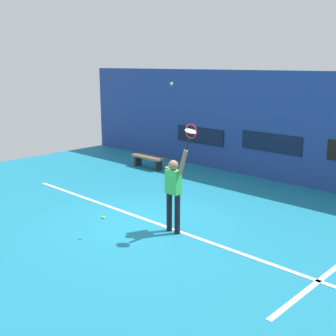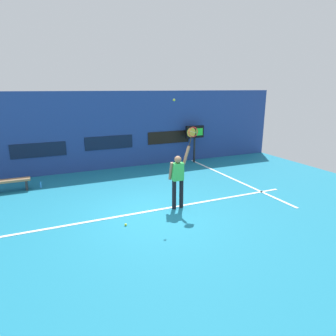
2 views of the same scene
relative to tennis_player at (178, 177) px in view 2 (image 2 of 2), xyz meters
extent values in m
plane|color=teal|center=(-0.84, -0.08, -1.01)|extent=(18.00, 18.00, 0.00)
cube|color=navy|center=(-0.84, 5.65, 0.76)|extent=(18.00, 0.20, 3.55)
cube|color=#0C1933|center=(-0.84, 5.53, 0.24)|extent=(2.20, 0.03, 0.60)
cube|color=#0C1933|center=(-3.84, 5.53, 0.14)|extent=(2.20, 0.03, 0.60)
cube|color=black|center=(2.16, 5.53, 0.28)|extent=(2.20, 0.03, 0.60)
cube|color=white|center=(-0.84, 0.09, -1.00)|extent=(10.00, 0.10, 0.01)
cube|color=white|center=(3.45, 1.92, -1.00)|extent=(0.10, 7.00, 0.01)
cylinder|color=black|center=(-0.13, 0.00, -0.55)|extent=(0.13, 0.13, 0.92)
cylinder|color=black|center=(0.12, 0.00, -0.55)|extent=(0.13, 0.13, 0.92)
cube|color=green|center=(-0.01, 0.00, 0.18)|extent=(0.34, 0.20, 0.55)
sphere|color=#8C6647|center=(-0.01, 0.00, 0.57)|extent=(0.22, 0.22, 0.22)
cylinder|color=#8C6647|center=(0.28, 0.00, 0.68)|extent=(0.26, 0.09, 0.58)
cylinder|color=#8C6647|center=(-0.21, 0.08, 0.21)|extent=(0.09, 0.23, 0.58)
cylinder|color=black|center=(0.41, 0.00, 1.10)|extent=(0.12, 0.03, 0.30)
torus|color=red|center=(0.50, 0.00, 1.38)|extent=(0.39, 0.02, 0.39)
cylinder|color=silver|center=(0.50, 0.00, 1.38)|extent=(0.26, 0.27, 0.08)
sphere|color=#CCE033|center=(-0.12, 0.05, 2.33)|extent=(0.07, 0.07, 0.07)
cylinder|color=black|center=(3.38, 5.08, -0.38)|extent=(0.10, 0.10, 1.26)
cube|color=black|center=(3.38, 5.08, 0.55)|extent=(0.95, 0.18, 0.60)
cylinder|color=gold|center=(3.13, 4.98, 0.55)|extent=(0.48, 0.02, 0.48)
cube|color=#26D833|center=(3.59, 4.98, 0.55)|extent=(0.38, 0.02, 0.36)
cube|color=olive|center=(-4.94, 3.89, -0.60)|extent=(1.40, 0.36, 0.08)
cube|color=#262628|center=(-4.39, 3.89, -0.83)|extent=(0.08, 0.32, 0.37)
cylinder|color=#338CD8|center=(-3.91, 3.89, -0.89)|extent=(0.07, 0.07, 0.24)
sphere|color=#CCE033|center=(-1.86, -0.57, -0.98)|extent=(0.07, 0.07, 0.07)
camera|label=1|loc=(6.37, -6.80, 2.77)|focal=46.33mm
camera|label=2|loc=(-3.85, -7.93, 2.68)|focal=31.90mm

